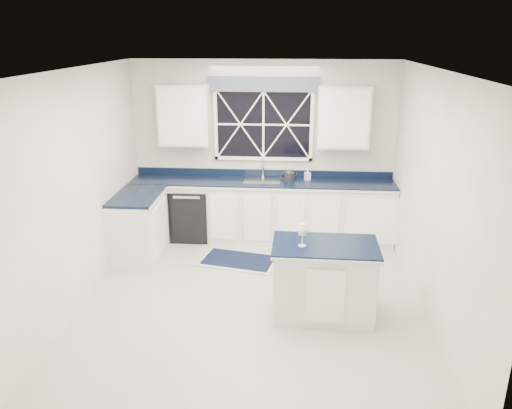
# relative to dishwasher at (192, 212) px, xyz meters

# --- Properties ---
(ground) EXTENTS (4.50, 4.50, 0.00)m
(ground) POSITION_rel_dishwasher_xyz_m (1.10, -1.95, -0.41)
(ground) COLOR #ADADA9
(ground) RESTS_ON ground
(back_wall) EXTENTS (4.00, 0.10, 2.70)m
(back_wall) POSITION_rel_dishwasher_xyz_m (1.10, 0.30, 0.94)
(back_wall) COLOR white
(back_wall) RESTS_ON ground
(base_cabinets) EXTENTS (3.99, 1.60, 0.90)m
(base_cabinets) POSITION_rel_dishwasher_xyz_m (0.77, -0.17, 0.04)
(base_cabinets) COLOR white
(base_cabinets) RESTS_ON ground
(countertop) EXTENTS (3.98, 0.64, 0.04)m
(countertop) POSITION_rel_dishwasher_xyz_m (1.10, 0.00, 0.51)
(countertop) COLOR black
(countertop) RESTS_ON base_cabinets
(dishwasher) EXTENTS (0.60, 0.58, 0.82)m
(dishwasher) POSITION_rel_dishwasher_xyz_m (0.00, 0.00, 0.00)
(dishwasher) COLOR black
(dishwasher) RESTS_ON ground
(window) EXTENTS (1.65, 0.09, 1.26)m
(window) POSITION_rel_dishwasher_xyz_m (1.10, 0.25, 1.42)
(window) COLOR black
(window) RESTS_ON ground
(upper_cabinets) EXTENTS (3.10, 0.34, 0.90)m
(upper_cabinets) POSITION_rel_dishwasher_xyz_m (1.10, 0.13, 1.49)
(upper_cabinets) COLOR white
(upper_cabinets) RESTS_ON ground
(faucet) EXTENTS (0.05, 0.20, 0.30)m
(faucet) POSITION_rel_dishwasher_xyz_m (1.10, 0.19, 0.69)
(faucet) COLOR #B0B1B3
(faucet) RESTS_ON countertop
(island) EXTENTS (1.18, 0.72, 0.87)m
(island) POSITION_rel_dishwasher_xyz_m (1.93, -2.17, 0.03)
(island) COLOR white
(island) RESTS_ON ground
(rug) EXTENTS (1.21, 0.88, 0.02)m
(rug) POSITION_rel_dishwasher_xyz_m (0.82, -0.84, -0.40)
(rug) COLOR #B8B8B3
(rug) RESTS_ON ground
(kettle) EXTENTS (0.26, 0.17, 0.18)m
(kettle) POSITION_rel_dishwasher_xyz_m (1.50, 0.04, 0.61)
(kettle) COLOR #2B2B2D
(kettle) RESTS_ON countertop
(wine_glass) EXTENTS (0.11, 0.11, 0.25)m
(wine_glass) POSITION_rel_dishwasher_xyz_m (1.68, -2.22, 0.63)
(wine_glass) COLOR silver
(wine_glass) RESTS_ON island
(soap_bottle) EXTENTS (0.10, 0.10, 0.17)m
(soap_bottle) POSITION_rel_dishwasher_xyz_m (1.78, 0.11, 0.62)
(soap_bottle) COLOR silver
(soap_bottle) RESTS_ON countertop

